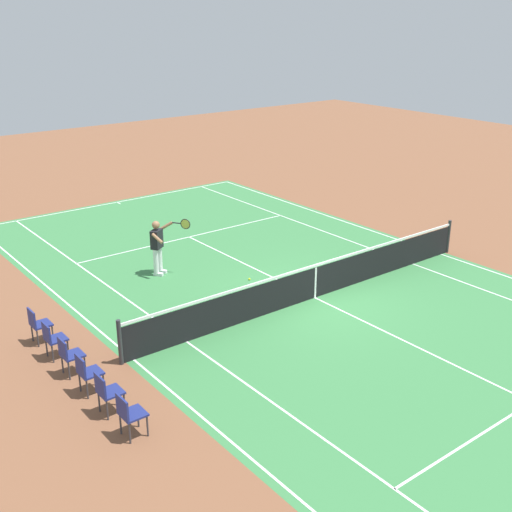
% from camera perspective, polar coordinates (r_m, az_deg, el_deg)
% --- Properties ---
extents(ground_plane, '(60.00, 60.00, 0.00)m').
position_cam_1_polar(ground_plane, '(17.82, 5.17, -3.66)').
color(ground_plane, brown).
extents(court_slab, '(24.20, 11.40, 0.00)m').
position_cam_1_polar(court_slab, '(17.82, 5.17, -3.66)').
color(court_slab, '#387A42').
rests_on(court_slab, ground_plane).
extents(court_line_markings, '(23.85, 11.05, 0.01)m').
position_cam_1_polar(court_line_markings, '(17.82, 5.17, -3.65)').
color(court_line_markings, white).
rests_on(court_line_markings, ground_plane).
extents(tennis_net, '(0.10, 11.70, 1.08)m').
position_cam_1_polar(tennis_net, '(17.62, 5.22, -2.21)').
color(tennis_net, '#2D2D33').
rests_on(tennis_net, ground_plane).
extents(tennis_player_near, '(0.81, 1.04, 1.70)m').
position_cam_1_polar(tennis_player_near, '(19.19, -8.58, 1.00)').
color(tennis_player_near, white).
rests_on(tennis_player_near, ground_plane).
extents(tennis_ball, '(0.07, 0.07, 0.07)m').
position_cam_1_polar(tennis_ball, '(18.86, -0.59, -2.04)').
color(tennis_ball, '#CCE01E').
rests_on(tennis_ball, ground_plane).
extents(spectator_chair_0, '(0.44, 0.44, 0.88)m').
position_cam_1_polar(spectator_chair_0, '(12.31, -11.11, -13.34)').
color(spectator_chair_0, '#38383D').
rests_on(spectator_chair_0, ground_plane).
extents(spectator_chair_1, '(0.44, 0.44, 0.88)m').
position_cam_1_polar(spectator_chair_1, '(13.02, -12.99, -11.46)').
color(spectator_chair_1, '#38383D').
rests_on(spectator_chair_1, ground_plane).
extents(spectator_chair_2, '(0.44, 0.44, 0.88)m').
position_cam_1_polar(spectator_chair_2, '(13.74, -14.65, -9.76)').
color(spectator_chair_2, '#38383D').
rests_on(spectator_chair_2, ground_plane).
extents(spectator_chair_3, '(0.44, 0.44, 0.88)m').
position_cam_1_polar(spectator_chair_3, '(14.49, -16.13, -8.23)').
color(spectator_chair_3, '#38383D').
rests_on(spectator_chair_3, ground_plane).
extents(spectator_chair_4, '(0.44, 0.44, 0.88)m').
position_cam_1_polar(spectator_chair_4, '(15.26, -17.45, -6.84)').
color(spectator_chair_4, '#38383D').
rests_on(spectator_chair_4, ground_plane).
extents(spectator_chair_5, '(0.44, 0.44, 0.88)m').
position_cam_1_polar(spectator_chair_5, '(16.04, -18.64, -5.59)').
color(spectator_chair_5, '#38383D').
rests_on(spectator_chair_5, ground_plane).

